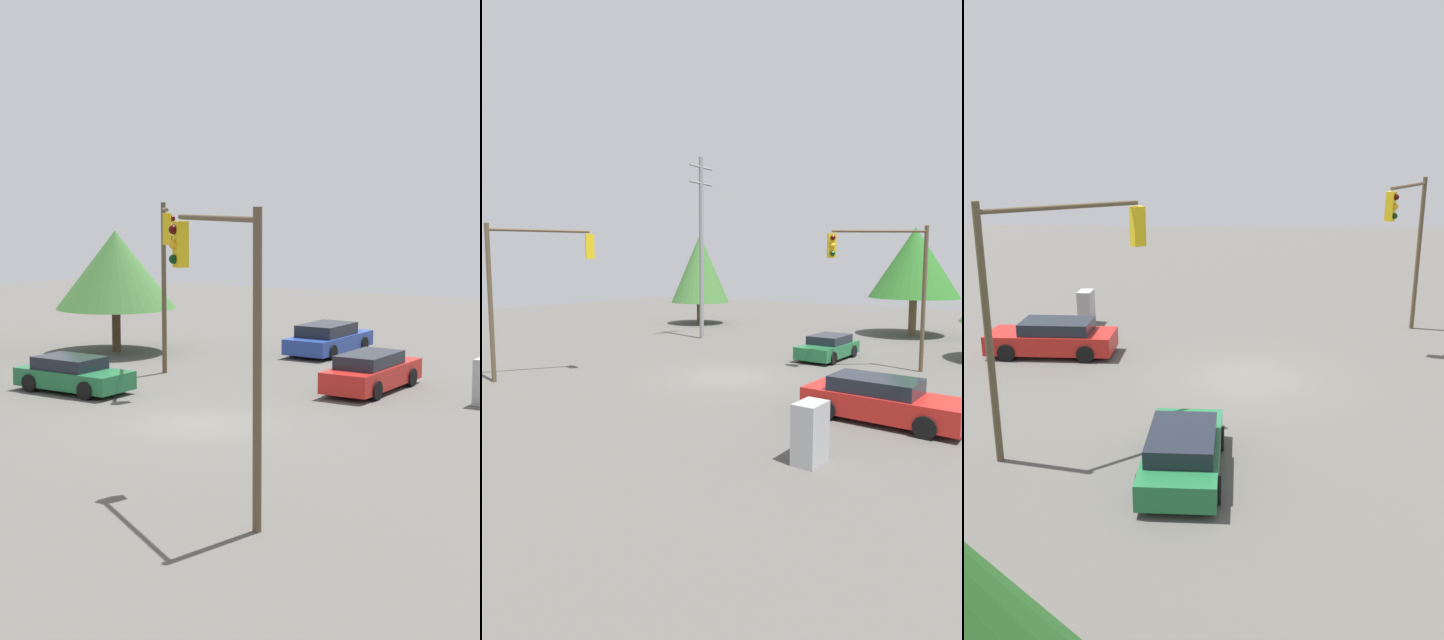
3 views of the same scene
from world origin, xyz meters
TOP-DOWN VIEW (x-y plane):
  - ground_plane at (0.00, 0.00)m, footprint 80.00×80.00m
  - sedan_red at (2.07, 7.35)m, footprint 1.86×4.72m
  - sedan_green at (-6.49, 1.68)m, footprint 4.06×1.91m
  - traffic_signal_main at (-5.03, 5.05)m, footprint 2.94×3.55m
  - traffic_signal_cross at (5.02, -6.27)m, footprint 3.67×2.39m
  - utility_pole_tall at (-8.22, -8.00)m, footprint 2.20×0.28m
  - electrical_cabinet at (6.30, 7.10)m, footprint 0.91×0.59m
  - tree_corner at (-14.67, -13.40)m, footprint 4.68×4.68m
  - tree_behind at (-17.86, 2.59)m, footprint 5.91×5.91m

SIDE VIEW (x-z plane):
  - ground_plane at x=0.00m, z-range 0.00..0.00m
  - sedan_green at x=-6.49m, z-range -0.01..1.20m
  - sedan_red at x=2.07m, z-range -0.02..1.33m
  - electrical_cabinet at x=6.30m, z-range 0.00..1.50m
  - traffic_signal_cross at x=5.02m, z-range 1.20..7.61m
  - traffic_signal_main at x=-5.03m, z-range 1.22..7.69m
  - tree_corner at x=-14.67m, z-range 0.86..8.08m
  - tree_behind at x=-17.86m, z-range 1.27..8.56m
  - utility_pole_tall at x=-8.22m, z-range 0.31..11.80m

